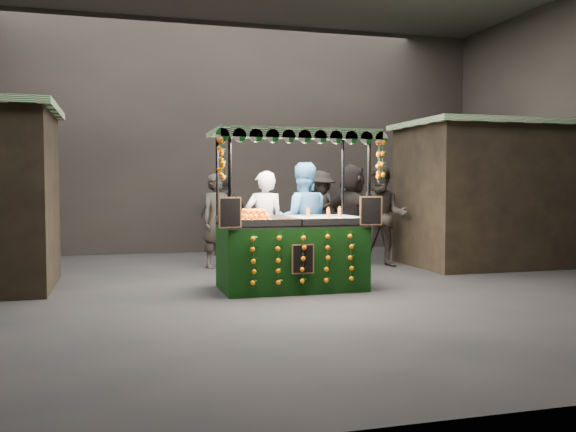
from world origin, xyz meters
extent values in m
plane|color=black|center=(0.00, 0.00, 0.00)|extent=(12.00, 12.00, 0.00)
cube|color=black|center=(0.00, 5.00, 2.50)|extent=(12.00, 0.10, 5.00)
cube|color=black|center=(0.00, -5.00, 2.50)|extent=(12.00, 0.10, 5.00)
cube|color=black|center=(4.40, 1.50, 1.25)|extent=(2.80, 2.00, 2.50)
cube|color=#12531A|center=(4.40, 1.50, 2.55)|extent=(3.00, 2.20, 0.10)
cube|color=black|center=(0.24, -0.08, 0.45)|extent=(1.97, 1.08, 0.90)
cube|color=#B8BABF|center=(0.24, -0.08, 0.91)|extent=(1.97, 1.08, 0.04)
cylinder|color=black|center=(-0.72, -0.59, 1.08)|extent=(0.04, 0.04, 2.15)
cylinder|color=black|center=(1.20, -0.59, 1.08)|extent=(0.04, 0.04, 2.15)
cylinder|color=black|center=(-0.72, 0.44, 1.08)|extent=(0.04, 0.04, 2.15)
cylinder|color=black|center=(1.20, 0.44, 1.08)|extent=(0.04, 0.04, 2.15)
cube|color=#12531A|center=(0.24, -0.08, 2.19)|extent=(2.20, 1.30, 0.07)
cube|color=white|center=(0.78, -0.08, 0.97)|extent=(0.88, 0.97, 0.07)
cube|color=black|center=(-0.72, -0.64, 1.12)|extent=(0.30, 0.09, 0.39)
cube|color=black|center=(1.21, -0.64, 1.12)|extent=(0.30, 0.09, 0.39)
cube|color=black|center=(0.24, -0.65, 0.49)|extent=(0.30, 0.02, 0.39)
imported|color=#929398|center=(0.07, 0.82, 0.84)|extent=(0.62, 0.41, 1.68)
imported|color=#2B588B|center=(0.67, 0.79, 0.91)|extent=(0.98, 0.82, 1.82)
imported|color=#2C2723|center=(-0.41, 2.41, 0.83)|extent=(0.71, 0.58, 1.67)
imported|color=#282420|center=(2.48, 1.80, 0.91)|extent=(1.12, 1.05, 1.82)
imported|color=#292221|center=(0.02, 4.23, 0.83)|extent=(1.03, 0.55, 1.67)
imported|color=black|center=(1.80, 3.32, 0.87)|extent=(1.15, 1.30, 1.75)
imported|color=#2C2523|center=(2.30, 2.79, 0.94)|extent=(0.99, 1.82, 1.87)
imported|color=#282420|center=(2.31, 4.60, 0.81)|extent=(0.53, 0.67, 1.62)
camera|label=1|loc=(-2.10, -8.40, 1.49)|focal=38.43mm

